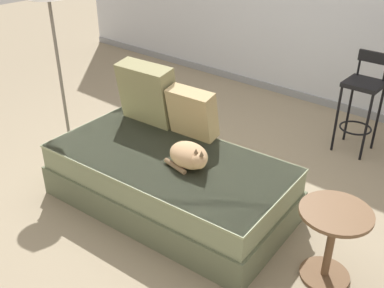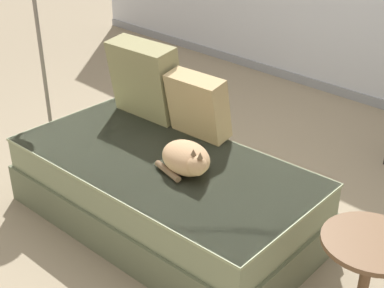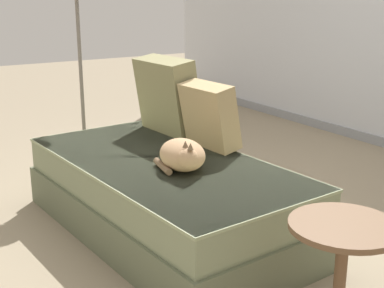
{
  "view_description": "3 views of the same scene",
  "coord_description": "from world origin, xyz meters",
  "views": [
    {
      "loc": [
        2.01,
        -2.49,
        2.16
      ],
      "look_at": [
        0.15,
        -0.3,
        0.57
      ],
      "focal_mm": 42.0,
      "sensor_mm": 36.0,
      "label": 1
    },
    {
      "loc": [
        2.07,
        -2.17,
        1.96
      ],
      "look_at": [
        0.15,
        -0.3,
        0.57
      ],
      "focal_mm": 50.0,
      "sensor_mm": 36.0,
      "label": 2
    },
    {
      "loc": [
        2.58,
        -1.84,
        1.4
      ],
      "look_at": [
        0.15,
        -0.3,
        0.57
      ],
      "focal_mm": 50.0,
      "sensor_mm": 36.0,
      "label": 3
    }
  ],
  "objects": [
    {
      "name": "floor_lamp",
      "position": [
        -1.29,
        -0.39,
        1.4
      ],
      "size": [
        0.32,
        0.32,
        1.66
      ],
      "color": "slate",
      "rests_on": "ground"
    },
    {
      "name": "bar_stool_near_window",
      "position": [
        0.74,
        1.42,
        0.55
      ],
      "size": [
        0.32,
        0.32,
        0.94
      ],
      "color": "black",
      "rests_on": "ground"
    },
    {
      "name": "throw_pillow_corner",
      "position": [
        -0.54,
        -0.06,
        0.71
      ],
      "size": [
        0.52,
        0.29,
        0.52
      ],
      "color": "#847F56",
      "rests_on": "couch"
    },
    {
      "name": "throw_pillow_middle",
      "position": [
        -0.07,
        -0.03,
        0.66
      ],
      "size": [
        0.41,
        0.24,
        0.41
      ],
      "color": "tan",
      "rests_on": "couch"
    },
    {
      "name": "wall_baseboard_trim",
      "position": [
        0.0,
        2.2,
        0.04
      ],
      "size": [
        8.0,
        0.02,
        0.09
      ],
      "primitive_type": "cube",
      "color": "gray",
      "rests_on": "ground"
    },
    {
      "name": "couch",
      "position": [
        0.0,
        -0.4,
        0.23
      ],
      "size": [
        1.93,
        1.07,
        0.45
      ],
      "color": "#636B50",
      "rests_on": "ground"
    },
    {
      "name": "ground_plane",
      "position": [
        0.0,
        0.0,
        0.0
      ],
      "size": [
        16.0,
        16.0,
        0.0
      ],
      "primitive_type": "plane",
      "color": "gray",
      "rests_on": "ground"
    },
    {
      "name": "side_table",
      "position": [
        1.28,
        -0.31,
        0.34
      ],
      "size": [
        0.44,
        0.44,
        0.52
      ],
      "color": "brown",
      "rests_on": "ground"
    },
    {
      "name": "cat",
      "position": [
        0.21,
        -0.4,
        0.53
      ],
      "size": [
        0.36,
        0.29,
        0.2
      ],
      "color": "tan",
      "rests_on": "couch"
    }
  ]
}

